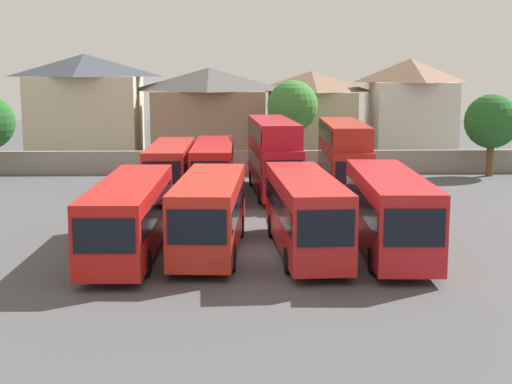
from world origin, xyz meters
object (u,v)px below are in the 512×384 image
object	(u,v)px
bus_7	(273,152)
bus_8	(344,154)
bus_4	(389,208)
bus_5	(171,166)
house_terrace_right	(311,114)
bus_3	(305,210)
house_terrace_centre	(209,113)
bus_2	(210,210)
tree_behind_wall	(492,122)
bus_6	(214,165)
house_terrace_far_right	(409,108)
tree_left_of_lot	(293,107)
bus_1	(130,213)
house_terrace_left	(86,106)

from	to	relation	value
bus_7	bus_8	world-z (taller)	bus_7
bus_4	bus_7	distance (m)	16.79
bus_5	house_terrace_right	bearing A→B (deg)	151.49
bus_3	house_terrace_right	xyz separation A→B (m)	(3.97, 36.36, 2.07)
bus_4	house_terrace_centre	distance (m)	36.51
bus_2	tree_behind_wall	size ratio (longest dim) A/B	1.65
bus_3	bus_6	size ratio (longest dim) A/B	0.95
bus_8	tree_behind_wall	bearing A→B (deg)	124.36
bus_7	house_terrace_right	distance (m)	20.70
bus_6	house_terrace_right	world-z (taller)	house_terrace_right
bus_6	bus_4	bearing A→B (deg)	27.72
bus_3	tree_behind_wall	bearing A→B (deg)	142.49
bus_7	house_terrace_far_right	bearing A→B (deg)	141.90
bus_2	house_terrace_centre	xyz separation A→B (m)	(-1.14, 34.97, 2.27)
house_terrace_far_right	tree_left_of_lot	xyz separation A→B (m)	(-11.18, -6.81, 0.50)
bus_5	bus_8	world-z (taller)	bus_8
house_terrace_far_right	tree_left_of_lot	distance (m)	13.10
bus_8	bus_5	bearing A→B (deg)	-87.71
house_terrace_far_right	tree_behind_wall	world-z (taller)	house_terrace_far_right
bus_1	bus_6	size ratio (longest dim) A/B	1.04
bus_6	bus_5	bearing A→B (deg)	-90.14
bus_4	bus_8	bearing A→B (deg)	-178.99
house_terrace_far_right	bus_7	bearing A→B (deg)	-124.94
house_terrace_left	house_terrace_far_right	distance (m)	29.27
house_terrace_right	bus_6	bearing A→B (deg)	-112.62
bus_8	house_terrace_right	xyz separation A→B (m)	(-0.09, 20.18, 1.39)
bus_2	house_terrace_left	xyz separation A→B (m)	(-12.21, 35.18, 2.89)
tree_left_of_lot	bus_8	bearing A→B (deg)	-79.02
house_terrace_far_right	bus_2	bearing A→B (deg)	-115.94
tree_behind_wall	bus_7	bearing A→B (deg)	-155.29
tree_left_of_lot	house_terrace_right	bearing A→B (deg)	73.46
bus_1	bus_3	world-z (taller)	bus_3
tree_left_of_lot	bus_2	bearing A→B (deg)	-101.76
bus_8	tree_left_of_lot	world-z (taller)	tree_left_of_lot
house_terrace_centre	tree_left_of_lot	size ratio (longest dim) A/B	1.43
bus_4	bus_7	bearing A→B (deg)	-162.97
house_terrace_right	bus_4	bearing A→B (deg)	-90.34
bus_1	bus_8	xyz separation A→B (m)	(11.82, 16.12, 0.78)
bus_4	tree_behind_wall	size ratio (longest dim) A/B	1.80
house_terrace_centre	tree_behind_wall	xyz separation A→B (m)	(21.90, -11.21, -0.03)
bus_2	bus_8	size ratio (longest dim) A/B	0.91
bus_6	house_terrace_centre	xyz separation A→B (m)	(-0.88, 19.20, 2.28)
bus_6	bus_7	world-z (taller)	bus_7
bus_4	tree_behind_wall	bearing A→B (deg)	154.14
house_terrace_left	bus_7	bearing A→B (deg)	-50.55
bus_3	house_terrace_centre	bearing A→B (deg)	-174.38
bus_3	house_terrace_left	bearing A→B (deg)	-158.16
bus_6	tree_behind_wall	bearing A→B (deg)	111.45
bus_3	bus_4	size ratio (longest dim) A/B	0.97
bus_7	bus_2	bearing A→B (deg)	-16.13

